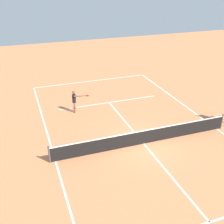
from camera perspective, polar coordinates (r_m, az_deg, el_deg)
name	(u,v)px	position (r m, az deg, el deg)	size (l,w,h in m)	color
ground_plane	(144,144)	(17.90, 6.36, -6.32)	(60.00, 60.00, 0.00)	#D37A4C
court_lines	(144,144)	(17.90, 6.36, -6.31)	(11.06, 23.96, 0.01)	white
tennis_net	(144,137)	(17.64, 6.44, -4.96)	(11.66, 0.10, 1.07)	#4C4C51
player_serving	(75,100)	(21.39, -7.47, 2.49)	(1.25, 0.77, 1.74)	brown
tennis_ball	(68,128)	(19.60, -8.87, -3.25)	(0.07, 0.07, 0.07)	#CCE033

